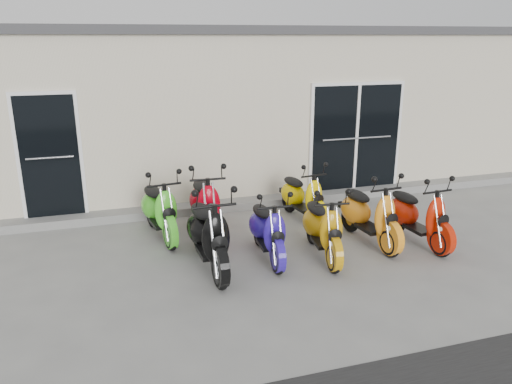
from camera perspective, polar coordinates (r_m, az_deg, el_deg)
The scene contains 14 objects.
ground at distance 7.83m, azimuth 1.29°, elevation -6.51°, with size 80.00×80.00×0.00m, color gray.
building at distance 12.30m, azimuth -6.37°, elevation 9.94°, with size 14.00×6.00×3.20m, color beige.
roof_cap at distance 12.20m, azimuth -6.65°, elevation 17.79°, with size 14.20×6.20×0.16m, color #3F3F42.
front_step at distance 9.61m, azimuth -2.48°, elevation -1.42°, with size 14.00×0.40×0.15m, color gray.
door_left at distance 9.21m, azimuth -22.53°, elevation 4.08°, with size 1.07×0.08×2.22m, color black.
door_right at distance 10.37m, azimuth 11.34°, elevation 6.43°, with size 2.02×0.08×2.22m, color black.
scooter_front_black at distance 6.96m, azimuth -5.51°, elevation -3.77°, with size 0.66×1.81×1.34m, color black, non-canonical shape.
scooter_front_blue at distance 7.29m, azimuth 1.32°, elevation -3.50°, with size 0.56×1.54×1.14m, color #2A17A0, non-canonical shape.
scooter_front_orange_a at distance 7.41m, azimuth 7.65°, elevation -3.18°, with size 0.58×1.59×1.18m, color #CF910B, non-canonical shape.
scooter_front_orange_b at distance 8.03m, azimuth 12.85°, elevation -1.59°, with size 0.61×1.68×1.24m, color orange, non-canonical shape.
scooter_front_red at distance 8.23m, azimuth 18.10°, elevation -1.71°, with size 0.59×1.62×1.20m, color red, non-canonical shape.
scooter_back_green at distance 8.19m, azimuth -11.04°, elevation -1.08°, with size 0.61×1.68×1.24m, color #4BD22A, non-canonical shape.
scooter_back_red at distance 8.24m, azimuth -5.89°, elevation -0.50°, with size 0.64×1.76×1.30m, color #BC0011, non-canonical shape.
scooter_back_yellow at distance 8.86m, azimuth 5.36°, elevation 0.24°, with size 0.56×1.54×1.14m, color #FFD600, non-canonical shape.
Camera 1 is at (-2.26, -6.79, 3.17)m, focal length 35.00 mm.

